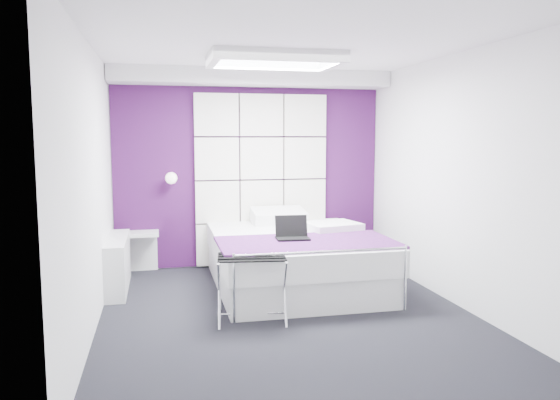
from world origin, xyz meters
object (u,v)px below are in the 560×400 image
at_px(radiator, 118,264).
at_px(luggage_rack, 252,288).
at_px(wall_lamp, 171,178).
at_px(laptop, 292,233).
at_px(bed, 294,257).
at_px(nightstand, 142,234).

height_order(radiator, luggage_rack, luggage_rack).
height_order(wall_lamp, laptop, wall_lamp).
xyz_separation_m(bed, nightstand, (-1.75, 1.01, 0.17)).
bearing_deg(wall_lamp, bed, -37.65).
height_order(wall_lamp, nightstand, wall_lamp).
distance_m(nightstand, laptop, 2.17).
bearing_deg(luggage_rack, bed, 65.63).
xyz_separation_m(wall_lamp, radiator, (-0.64, -0.76, -0.92)).
bearing_deg(radiator, laptop, -20.61).
height_order(nightstand, laptop, laptop).
bearing_deg(bed, luggage_rack, -121.73).
bearing_deg(bed, radiator, 171.69).
xyz_separation_m(wall_lamp, luggage_rack, (0.68, -2.16, -0.91)).
relative_size(wall_lamp, luggage_rack, 0.24).
distance_m(radiator, laptop, 2.05).
bearing_deg(radiator, bed, -8.31).
distance_m(radiator, bed, 2.03).
xyz_separation_m(luggage_rack, laptop, (0.56, 0.69, 0.39)).
bearing_deg(laptop, wall_lamp, 133.82).
height_order(bed, nightstand, bed).
distance_m(wall_lamp, luggage_rack, 2.44).
bearing_deg(nightstand, bed, -30.08).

